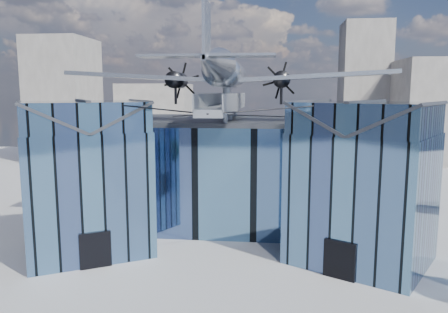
# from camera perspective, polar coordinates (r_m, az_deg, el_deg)

# --- Properties ---
(ground_plane) EXTENTS (120.00, 120.00, 0.00)m
(ground_plane) POSITION_cam_1_polar(r_m,az_deg,el_deg) (35.42, -0.36, -12.08)
(ground_plane) COLOR gray
(museum) EXTENTS (32.88, 24.50, 17.60)m
(museum) POSITION_cam_1_polar(r_m,az_deg,el_deg) (39.56, 0.60, -1.57)
(museum) COLOR #4A6D97
(museum) RESTS_ON ground
(bg_towers) EXTENTS (77.00, 24.50, 26.00)m
(bg_towers) POSITION_cam_1_polar(r_m,az_deg,el_deg) (83.51, 4.65, 6.76)
(bg_towers) COLOR gray
(bg_towers) RESTS_ON ground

